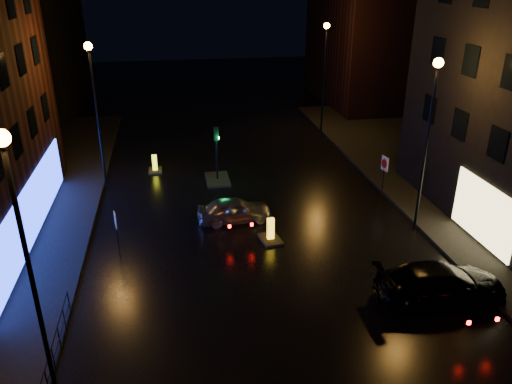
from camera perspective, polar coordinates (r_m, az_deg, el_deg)
ground at (r=18.88m, az=3.95°, el=-14.74°), size 120.00×120.00×0.00m
pavement_right at (r=30.81m, az=26.31°, el=-1.01°), size 12.00×44.00×0.15m
building_far_left at (r=50.96m, az=-24.92°, el=16.50°), size 8.00×16.00×14.00m
building_far_right at (r=50.26m, az=12.56°, el=16.83°), size 8.00×14.00×12.00m
street_lamp_lnear at (r=14.31m, az=-25.18°, el=-4.32°), size 0.44×0.44×8.37m
street_lamp_lfar at (r=29.20m, az=-17.97°, el=10.52°), size 0.44×0.44×8.37m
street_lamp_rnear at (r=24.15m, az=19.26°, el=7.69°), size 0.44×0.44×8.37m
street_lamp_rfar at (r=38.56m, az=7.87°, el=14.47°), size 0.44×0.44×8.37m
traffic_signal at (r=30.53m, az=-4.44°, el=2.20°), size 1.40×2.40×3.45m
guard_railing at (r=17.76m, az=-22.26°, el=-16.68°), size 0.05×6.04×1.00m
silver_hatchback at (r=25.43m, az=-2.49°, el=-2.06°), size 3.82×1.71×1.27m
dark_sedan at (r=20.86m, az=20.37°, el=-9.73°), size 5.16×2.24×1.48m
bollard_near at (r=23.82m, az=1.67°, el=-5.00°), size 1.09×1.46×1.17m
bollard_far at (r=32.59m, az=-11.46°, el=2.73°), size 0.85×1.26×1.10m
road_sign_left at (r=22.90m, az=-15.72°, el=-3.51°), size 0.15×0.51×2.09m
road_sign_right at (r=28.46m, az=14.45°, el=2.76°), size 0.16×0.60×2.48m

